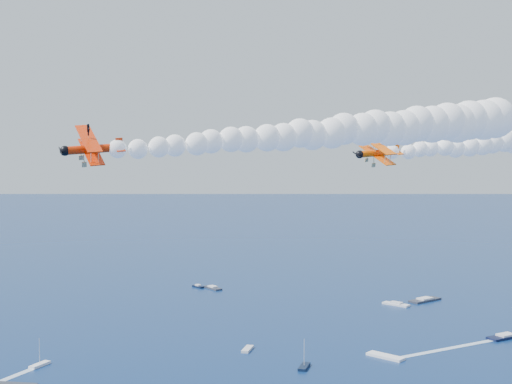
% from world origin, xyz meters
% --- Properties ---
extents(biplane_lead, '(13.41, 13.56, 9.22)m').
position_xyz_m(biplane_lead, '(5.32, 40.20, 55.78)').
color(biplane_lead, '#FF5C05').
extents(biplane_trail, '(12.82, 12.83, 8.97)m').
position_xyz_m(biplane_trail, '(-21.11, -1.98, 56.12)').
color(biplane_trail, red).
extents(smoke_trail_trail, '(71.92, 71.75, 12.01)m').
position_xyz_m(smoke_trail_trail, '(2.17, 23.08, 58.76)').
color(smoke_trail_trail, white).
extents(spectator_boats, '(221.61, 168.53, 0.70)m').
position_xyz_m(spectator_boats, '(-1.65, 121.77, 0.35)').
color(spectator_boats, white).
rests_on(spectator_boats, ground).
extents(boat_wakes, '(109.79, 115.52, 0.04)m').
position_xyz_m(boat_wakes, '(-43.19, 84.19, 0.03)').
color(boat_wakes, white).
rests_on(boat_wakes, ground).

